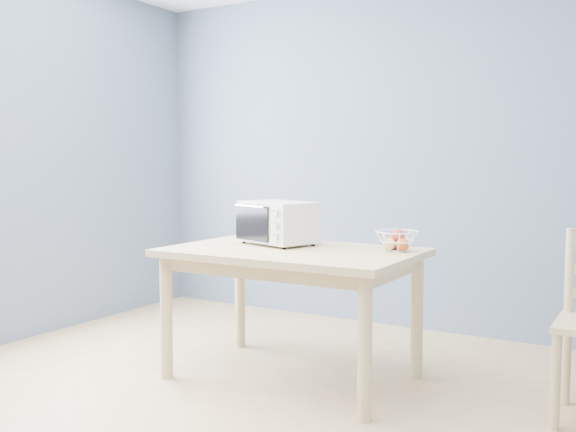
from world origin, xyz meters
The scene contains 4 objects.
room centered at (0.00, 0.00, 1.30)m, with size 4.01×4.51×2.61m.
dining_table centered at (0.04, 0.81, 0.65)m, with size 1.40×0.90×0.75m.
toaster_oven centered at (-0.15, 0.95, 0.89)m, with size 0.51×0.42×0.26m.
fruit_basket centered at (0.59, 1.03, 0.81)m, with size 0.30×0.30×0.12m.
Camera 1 is at (1.87, -2.33, 1.23)m, focal length 40.00 mm.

